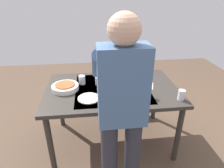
{
  "coord_description": "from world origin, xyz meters",
  "views": [
    {
      "loc": [
        0.23,
        1.97,
        1.81
      ],
      "look_at": [
        0.0,
        0.0,
        0.83
      ],
      "focal_mm": 31.18,
      "sensor_mm": 36.0,
      "label": 1
    }
  ],
  "objects_px": {
    "serving_bowl_pasta": "(65,87)",
    "side_bowl_salad": "(117,86)",
    "wine_glass_left": "(123,74)",
    "wine_glass_right": "(146,87)",
    "dinner_plate_far": "(122,100)",
    "water_cup_far_left": "(82,80)",
    "person_server": "(122,110)",
    "dinner_plate_near": "(89,98)",
    "chair_near": "(106,77)",
    "water_cup_near_left": "(98,81)",
    "wine_bottle": "(112,72)",
    "water_cup_near_right": "(181,95)",
    "dining_table": "(112,94)"
  },
  "relations": [
    {
      "from": "person_server",
      "to": "dinner_plate_near",
      "type": "xyz_separation_m",
      "value": [
        0.26,
        -0.52,
        -0.18
      ]
    },
    {
      "from": "serving_bowl_pasta",
      "to": "person_server",
      "type": "bearing_deg",
      "value": 124.3
    },
    {
      "from": "person_server",
      "to": "dinner_plate_near",
      "type": "distance_m",
      "value": 0.61
    },
    {
      "from": "wine_glass_right",
      "to": "dinner_plate_near",
      "type": "height_order",
      "value": "wine_glass_right"
    },
    {
      "from": "side_bowl_salad",
      "to": "water_cup_near_left",
      "type": "bearing_deg",
      "value": -33.42
    },
    {
      "from": "wine_glass_right",
      "to": "dinner_plate_far",
      "type": "relative_size",
      "value": 0.66
    },
    {
      "from": "wine_glass_right",
      "to": "dinner_plate_far",
      "type": "xyz_separation_m",
      "value": [
        0.26,
        0.07,
        -0.1
      ]
    },
    {
      "from": "side_bowl_salad",
      "to": "dinner_plate_far",
      "type": "height_order",
      "value": "side_bowl_salad"
    },
    {
      "from": "wine_glass_left",
      "to": "wine_glass_right",
      "type": "distance_m",
      "value": 0.41
    },
    {
      "from": "chair_near",
      "to": "water_cup_near_left",
      "type": "xyz_separation_m",
      "value": [
        0.15,
        0.76,
        0.29
      ]
    },
    {
      "from": "water_cup_far_left",
      "to": "side_bowl_salad",
      "type": "bearing_deg",
      "value": 155.25
    },
    {
      "from": "person_server",
      "to": "dinner_plate_near",
      "type": "height_order",
      "value": "person_server"
    },
    {
      "from": "water_cup_near_right",
      "to": "wine_glass_left",
      "type": "bearing_deg",
      "value": -42.27
    },
    {
      "from": "chair_near",
      "to": "person_server",
      "type": "bearing_deg",
      "value": 89.63
    },
    {
      "from": "wine_bottle",
      "to": "water_cup_far_left",
      "type": "xyz_separation_m",
      "value": [
        0.37,
        0.07,
        -0.06
      ]
    },
    {
      "from": "person_server",
      "to": "wine_glass_right",
      "type": "bearing_deg",
      "value": -123.22
    },
    {
      "from": "wine_glass_right",
      "to": "chair_near",
      "type": "bearing_deg",
      "value": -73.17
    },
    {
      "from": "wine_bottle",
      "to": "water_cup_far_left",
      "type": "relative_size",
      "value": 2.89
    },
    {
      "from": "dinner_plate_far",
      "to": "chair_near",
      "type": "bearing_deg",
      "value": -86.43
    },
    {
      "from": "dining_table",
      "to": "wine_glass_right",
      "type": "distance_m",
      "value": 0.44
    },
    {
      "from": "wine_glass_left",
      "to": "dinner_plate_far",
      "type": "xyz_separation_m",
      "value": [
        0.07,
        0.43,
        -0.1
      ]
    },
    {
      "from": "serving_bowl_pasta",
      "to": "side_bowl_salad",
      "type": "distance_m",
      "value": 0.58
    },
    {
      "from": "wine_glass_right",
      "to": "dinner_plate_far",
      "type": "height_order",
      "value": "wine_glass_right"
    },
    {
      "from": "water_cup_near_right",
      "to": "dining_table",
      "type": "bearing_deg",
      "value": -26.79
    },
    {
      "from": "dining_table",
      "to": "dinner_plate_near",
      "type": "xyz_separation_m",
      "value": [
        0.27,
        0.21,
        0.08
      ]
    },
    {
      "from": "person_server",
      "to": "serving_bowl_pasta",
      "type": "relative_size",
      "value": 5.63
    },
    {
      "from": "person_server",
      "to": "dinner_plate_near",
      "type": "relative_size",
      "value": 7.34
    },
    {
      "from": "wine_glass_left",
      "to": "water_cup_near_right",
      "type": "relative_size",
      "value": 1.39
    },
    {
      "from": "wine_glass_left",
      "to": "water_cup_near_right",
      "type": "bearing_deg",
      "value": 137.73
    },
    {
      "from": "wine_glass_left",
      "to": "dining_table",
      "type": "bearing_deg",
      "value": 44.61
    },
    {
      "from": "chair_near",
      "to": "dinner_plate_near",
      "type": "bearing_deg",
      "value": 76.02
    },
    {
      "from": "chair_near",
      "to": "side_bowl_salad",
      "type": "xyz_separation_m",
      "value": [
        -0.05,
        0.89,
        0.28
      ]
    },
    {
      "from": "water_cup_far_left",
      "to": "serving_bowl_pasta",
      "type": "xyz_separation_m",
      "value": [
        0.19,
        0.13,
        -0.02
      ]
    },
    {
      "from": "water_cup_near_left",
      "to": "wine_glass_left",
      "type": "bearing_deg",
      "value": -172.49
    },
    {
      "from": "person_server",
      "to": "water_cup_near_left",
      "type": "relative_size",
      "value": 17.28
    },
    {
      "from": "side_bowl_salad",
      "to": "chair_near",
      "type": "bearing_deg",
      "value": -86.66
    },
    {
      "from": "water_cup_near_left",
      "to": "side_bowl_salad",
      "type": "relative_size",
      "value": 0.54
    },
    {
      "from": "chair_near",
      "to": "wine_glass_left",
      "type": "bearing_deg",
      "value": 101.31
    },
    {
      "from": "dinner_plate_near",
      "to": "serving_bowl_pasta",
      "type": "bearing_deg",
      "value": -42.08
    },
    {
      "from": "water_cup_near_right",
      "to": "dinner_plate_near",
      "type": "xyz_separation_m",
      "value": [
        0.94,
        -0.13,
        -0.05
      ]
    },
    {
      "from": "wine_glass_right",
      "to": "water_cup_near_left",
      "type": "height_order",
      "value": "wine_glass_right"
    },
    {
      "from": "water_cup_near_left",
      "to": "side_bowl_salad",
      "type": "xyz_separation_m",
      "value": [
        -0.2,
        0.13,
        -0.02
      ]
    },
    {
      "from": "wine_glass_left",
      "to": "water_cup_near_left",
      "type": "relative_size",
      "value": 1.54
    },
    {
      "from": "dinner_plate_near",
      "to": "wine_glass_right",
      "type": "bearing_deg",
      "value": 179.17
    },
    {
      "from": "water_cup_far_left",
      "to": "side_bowl_salad",
      "type": "height_order",
      "value": "water_cup_far_left"
    },
    {
      "from": "side_bowl_salad",
      "to": "dinner_plate_far",
      "type": "distance_m",
      "value": 0.26
    },
    {
      "from": "chair_near",
      "to": "person_server",
      "type": "height_order",
      "value": "person_server"
    },
    {
      "from": "dinner_plate_far",
      "to": "wine_glass_right",
      "type": "bearing_deg",
      "value": -165.0
    },
    {
      "from": "person_server",
      "to": "wine_bottle",
      "type": "relative_size",
      "value": 5.71
    },
    {
      "from": "person_server",
      "to": "wine_glass_right",
      "type": "height_order",
      "value": "person_server"
    }
  ]
}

